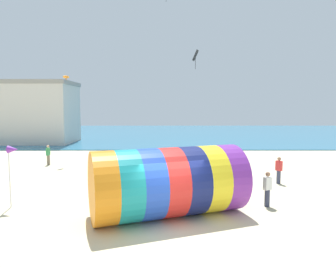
% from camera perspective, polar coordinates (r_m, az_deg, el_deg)
% --- Properties ---
extents(ground_plane, '(120.00, 120.00, 0.00)m').
position_cam_1_polar(ground_plane, '(11.87, 0.88, -17.72)').
color(ground_plane, beige).
extents(sea, '(120.00, 40.00, 0.10)m').
position_cam_1_polar(sea, '(51.44, 0.14, 0.14)').
color(sea, teal).
rests_on(sea, ground).
extents(giant_inflatable_tube, '(6.98, 4.90, 2.91)m').
position_cam_1_polar(giant_inflatable_tube, '(12.78, 0.12, -9.13)').
color(giant_inflatable_tube, orange).
rests_on(giant_inflatable_tube, ground).
extents(kite_handler, '(0.42, 0.35, 1.64)m').
position_cam_1_polar(kite_handler, '(14.80, 18.34, -9.90)').
color(kite_handler, '#383D56').
rests_on(kite_handler, ground).
extents(kite_black_diamond, '(0.63, 0.79, 1.65)m').
position_cam_1_polar(kite_black_diamond, '(27.19, 5.19, 14.63)').
color(kite_black_diamond, black).
extents(kite_orange_parafoil, '(0.55, 0.78, 0.40)m').
position_cam_1_polar(kite_orange_parafoil, '(26.21, -18.92, 10.25)').
color(kite_orange_parafoil, orange).
extents(bystander_near_water, '(0.24, 0.36, 1.60)m').
position_cam_1_polar(bystander_near_water, '(25.63, -21.92, -3.71)').
color(bystander_near_water, '#726651').
rests_on(bystander_near_water, ground).
extents(bystander_mid_beach, '(0.31, 0.41, 1.75)m').
position_cam_1_polar(bystander_mid_beach, '(20.92, 7.76, -5.08)').
color(bystander_mid_beach, black).
rests_on(bystander_mid_beach, ground).
extents(bystander_far_left, '(0.37, 0.42, 1.62)m').
position_cam_1_polar(bystander_far_left, '(19.30, 20.29, -6.46)').
color(bystander_far_left, '#383D56').
rests_on(bystander_far_left, ground).
extents(promenade_building, '(13.96, 6.72, 7.75)m').
position_cam_1_polar(promenade_building, '(42.11, -26.67, 3.67)').
color(promenade_building, beige).
rests_on(promenade_building, ground).
extents(beach_flag, '(0.47, 0.36, 2.88)m').
position_cam_1_polar(beach_flag, '(15.30, -27.54, -3.13)').
color(beach_flag, silver).
rests_on(beach_flag, ground).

